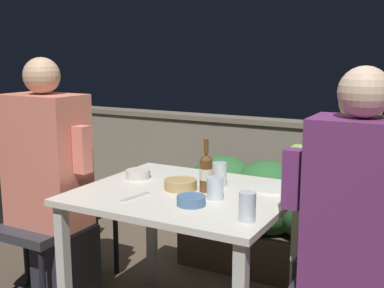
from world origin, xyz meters
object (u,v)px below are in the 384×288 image
Objects in this scene: chair_left_near at (27,206)px; person_coral_top at (52,186)px; beer_bottle at (206,172)px; person_purple_stripe at (346,240)px; person_green_blouse at (346,224)px; chair_left_far at (58,192)px.

person_coral_top is (0.20, -0.00, 0.14)m from chair_left_near.
person_coral_top reaches higher than beer_bottle.
person_purple_stripe is 1.05× the size of person_green_blouse.
person_purple_stripe is at bearing -13.78° from beer_bottle.
chair_left_far is at bearing 179.09° from person_green_blouse.
person_purple_stripe is (1.53, -0.00, -0.01)m from person_coral_top.
chair_left_near is 1.00× the size of chair_left_far.
person_purple_stripe is (1.72, -0.00, 0.14)m from chair_left_near.
beer_bottle is at bearing 11.15° from person_coral_top.
person_green_blouse is at bearing 10.15° from person_coral_top.
chair_left_near is at bearing -79.63° from chair_left_far.
person_green_blouse is at bearing 8.83° from beer_bottle.
chair_left_far is 0.67× the size of person_purple_stripe.
person_purple_stripe is 5.31× the size of beer_bottle.
person_coral_top reaches higher than chair_left_far.
person_coral_top is at bearing -168.85° from beer_bottle.
chair_left_near is at bearing 179.85° from person_purple_stripe.
chair_left_near is 0.30m from chair_left_far.
chair_left_near is 1.73m from person_purple_stripe.
beer_bottle is (-0.69, 0.17, 0.15)m from person_purple_stripe.
person_purple_stripe is 0.73m from beer_bottle.
person_coral_top is 1.06× the size of person_green_blouse.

